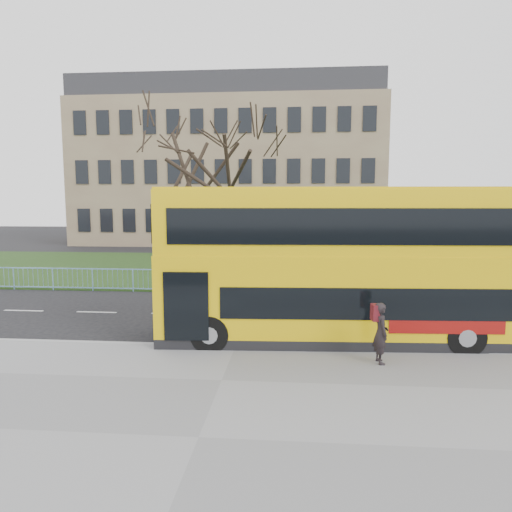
# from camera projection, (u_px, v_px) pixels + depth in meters

# --- Properties ---
(ground) EXTENTS (120.00, 120.00, 0.00)m
(ground) POSITION_uv_depth(u_px,v_px,m) (242.00, 334.00, 14.86)
(ground) COLOR black
(ground) RESTS_ON ground
(pavement) EXTENTS (80.00, 10.50, 0.12)m
(pavement) POSITION_uv_depth(u_px,v_px,m) (199.00, 440.00, 8.18)
(pavement) COLOR slate
(pavement) RESTS_ON ground
(kerb) EXTENTS (80.00, 0.20, 0.14)m
(kerb) POSITION_uv_depth(u_px,v_px,m) (236.00, 348.00, 13.32)
(kerb) COLOR gray
(kerb) RESTS_ON ground
(grass_verge) EXTENTS (80.00, 15.40, 0.08)m
(grass_verge) POSITION_uv_depth(u_px,v_px,m) (267.00, 269.00, 29.00)
(grass_verge) COLOR #1E3513
(grass_verge) RESTS_ON ground
(guard_railing) EXTENTS (40.00, 0.12, 1.10)m
(guard_railing) POSITION_uv_depth(u_px,v_px,m) (258.00, 282.00, 21.32)
(guard_railing) COLOR #7CAFDD
(guard_railing) RESTS_ON ground
(bare_tree) EXTENTS (7.26, 7.26, 10.37)m
(bare_tree) POSITION_uv_depth(u_px,v_px,m) (207.00, 183.00, 24.37)
(bare_tree) COLOR black
(bare_tree) RESTS_ON grass_verge
(civic_building) EXTENTS (30.00, 15.00, 14.00)m
(civic_building) POSITION_uv_depth(u_px,v_px,m) (232.00, 176.00, 49.05)
(civic_building) COLOR #866C55
(civic_building) RESTS_ON ground
(yellow_bus) EXTENTS (11.21, 3.15, 4.65)m
(yellow_bus) POSITION_uv_depth(u_px,v_px,m) (345.00, 262.00, 13.79)
(yellow_bus) COLOR yellow
(yellow_bus) RESTS_ON ground
(pedestrian) EXTENTS (0.46, 0.63, 1.60)m
(pedestrian) POSITION_uv_depth(u_px,v_px,m) (381.00, 333.00, 11.83)
(pedestrian) COLOR black
(pedestrian) RESTS_ON pavement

